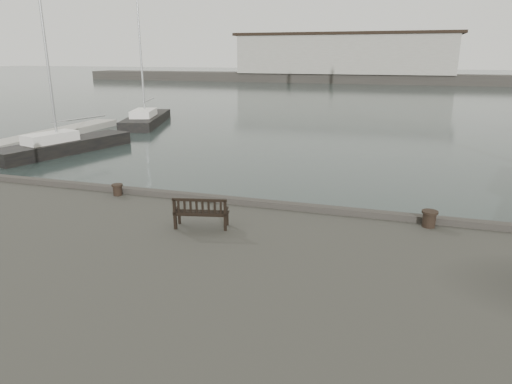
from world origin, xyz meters
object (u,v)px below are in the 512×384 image
bench (201,218)px  yacht_d (147,122)px  bollard_left (118,190)px  yacht_c (65,149)px  bollard_right (429,219)px

bench → yacht_d: bearing=110.6°
bollard_left → yacht_d: yacht_d is taller
bench → yacht_c: size_ratio=0.12×
bench → yacht_d: 30.85m
bollard_right → yacht_c: yacht_c is taller
bollard_left → yacht_c: yacht_c is taller
yacht_c → bollard_left: bearing=-29.6°
bollard_right → yacht_d: yacht_d is taller
bollard_right → yacht_d: size_ratio=0.04×
bollard_left → yacht_c: size_ratio=0.03×
bench → bollard_right: bearing=5.2°
bench → yacht_d: size_ratio=0.12×
bollard_right → bollard_left: bearing=180.0°
bollard_left → bollard_right: bollard_right is taller
yacht_d → bollard_right: bearing=-64.3°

